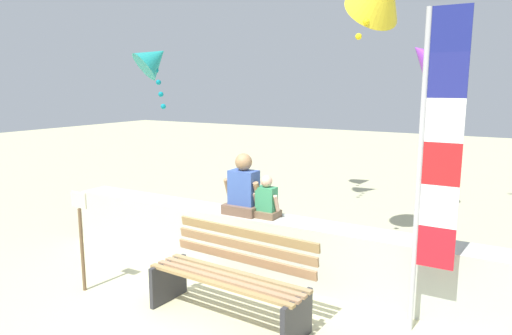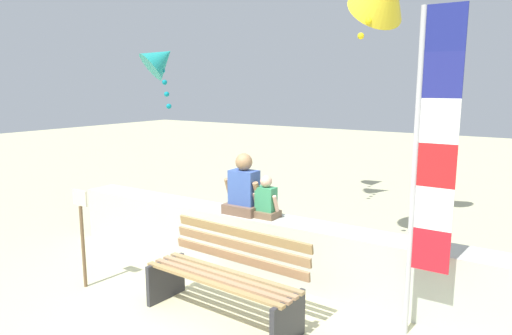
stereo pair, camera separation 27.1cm
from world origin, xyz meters
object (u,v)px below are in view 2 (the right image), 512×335
Objects in this scene: park_bench at (226,277)px; kite_purple at (435,57)px; kite_teal at (161,60)px; person_child at (266,201)px; person_adult at (244,190)px; sign_post at (82,230)px; flag_banner at (429,158)px.

kite_purple reaches higher than park_bench.
person_child is at bearing -17.28° from kite_teal.
kite_teal is (-2.11, 0.76, 1.69)m from person_adult.
kite_teal is at bearing 110.66° from sign_post.
kite_purple is (1.10, 3.47, 1.85)m from person_child.
person_adult is (-0.54, 1.11, 0.63)m from park_bench.
park_bench is 1.85× the size of kite_purple.
kite_purple is 6.00m from sign_post.
park_bench is 1.60× the size of kite_teal.
person_child is at bearing 101.05° from park_bench.
person_adult is at bearing -179.95° from person_child.
sign_post is (-2.70, -4.93, -2.11)m from kite_purple.
person_adult reaches higher than sign_post.
person_child is at bearing 167.23° from flag_banner.
flag_banner reaches higher than park_bench.
kite_purple is 0.81× the size of sign_post.
sign_post is (-3.57, -1.01, -1.02)m from flag_banner.
kite_teal reaches higher than park_bench.
flag_banner is (1.75, 0.66, 1.29)m from park_bench.
person_child is (0.33, 0.00, -0.09)m from person_adult.
sign_post is (0.83, -2.21, -2.05)m from kite_teal.
person_adult is 1.96m from sign_post.
park_bench is 1.38m from person_adult.
flag_banner is 2.76× the size of kite_teal.
park_bench is 3.99m from kite_teal.
person_adult is at bearing 48.73° from sign_post.
park_bench is at bearing -159.38° from flag_banner.
person_child is (-0.22, 1.11, 0.53)m from park_bench.
person_adult is 0.81× the size of kite_purple.
park_bench is 1.87m from sign_post.
flag_banner is 4.68m from kite_teal.
sign_post is at bearing -69.34° from kite_teal.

